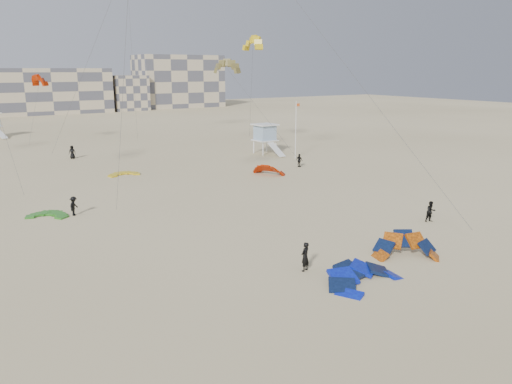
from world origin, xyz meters
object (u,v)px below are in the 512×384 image
kite_ground_blue (364,282)px  kite_ground_orange (405,257)px  kitesurfer_main (305,257)px  lifeguard_tower_near (265,139)px

kite_ground_blue → kite_ground_orange: 5.27m
kitesurfer_main → kite_ground_blue: bearing=101.6°
lifeguard_tower_near → kitesurfer_main: bearing=-122.6°
kite_ground_blue → lifeguard_tower_near: 44.61m
kite_ground_orange → kitesurfer_main: bearing=-160.8°
kite_ground_orange → kitesurfer_main: size_ratio=2.29×
kitesurfer_main → lifeguard_tower_near: size_ratio=0.31×
kite_ground_blue → lifeguard_tower_near: size_ratio=0.87×
kite_ground_orange → lifeguard_tower_near: 41.26m
kite_ground_blue → kitesurfer_main: 3.71m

